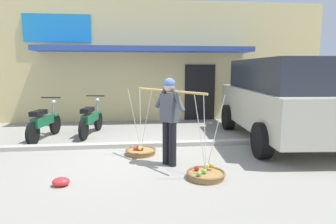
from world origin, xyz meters
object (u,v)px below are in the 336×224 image
at_px(fruit_vendor, 169,115).
at_px(motorcycle_second_in_row, 91,119).
at_px(parked_truck, 280,98).
at_px(motorcycle_nearest_shop, 44,123).
at_px(fruit_basket_right_side, 206,174).
at_px(plastic_litter_bag, 61,182).
at_px(fruit_basket_left_side, 141,151).

height_order(fruit_vendor, motorcycle_second_in_row, fruit_vendor).
bearing_deg(parked_truck, fruit_vendor, -152.52).
bearing_deg(fruit_vendor, motorcycle_nearest_shop, 141.77).
bearing_deg(motorcycle_nearest_shop, fruit_basket_right_side, -41.39).
bearing_deg(motorcycle_second_in_row, motorcycle_nearest_shop, -162.19).
height_order(fruit_vendor, fruit_basket_right_side, fruit_vendor).
relative_size(fruit_vendor, motorcycle_second_in_row, 0.94).
relative_size(motorcycle_nearest_shop, plastic_litter_bag, 6.45).
distance_m(parked_truck, plastic_litter_bag, 5.55).
distance_m(motorcycle_nearest_shop, plastic_litter_bag, 3.49).
xyz_separation_m(motorcycle_nearest_shop, plastic_litter_bag, (1.21, -3.25, -0.38)).
bearing_deg(fruit_basket_left_side, fruit_basket_right_side, -54.63).
distance_m(motorcycle_second_in_row, parked_truck, 5.12).
relative_size(fruit_basket_left_side, fruit_basket_right_side, 1.00).
bearing_deg(plastic_litter_bag, parked_truck, 26.30).
height_order(motorcycle_second_in_row, parked_truck, parked_truck).
height_order(fruit_basket_left_side, fruit_basket_right_side, same).
xyz_separation_m(fruit_basket_left_side, motorcycle_nearest_shop, (-2.51, 1.64, 0.38)).
height_order(fruit_basket_right_side, parked_truck, parked_truck).
xyz_separation_m(fruit_basket_right_side, parked_truck, (2.49, 2.34, 1.06)).
relative_size(fruit_basket_left_side, motorcycle_second_in_row, 0.80).
relative_size(motorcycle_nearest_shop, motorcycle_second_in_row, 1.00).
bearing_deg(fruit_vendor, fruit_basket_left_side, 125.39).
distance_m(motorcycle_nearest_shop, motorcycle_second_in_row, 1.22).
height_order(fruit_basket_left_side, motorcycle_second_in_row, fruit_basket_left_side).
relative_size(fruit_basket_left_side, plastic_litter_bag, 5.18).
xyz_separation_m(fruit_vendor, motorcycle_nearest_shop, (-3.06, 2.41, -0.53)).
distance_m(fruit_basket_left_side, fruit_basket_right_side, 1.88).
bearing_deg(fruit_basket_left_side, motorcycle_nearest_shop, 146.86).
distance_m(fruit_basket_right_side, motorcycle_nearest_shop, 4.82).
distance_m(fruit_vendor, plastic_litter_bag, 2.23).
distance_m(fruit_basket_right_side, motorcycle_second_in_row, 4.33).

